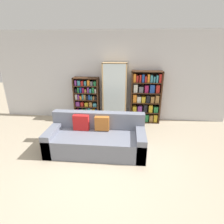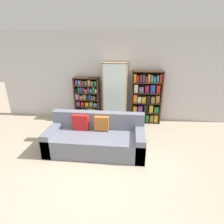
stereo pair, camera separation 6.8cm
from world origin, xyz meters
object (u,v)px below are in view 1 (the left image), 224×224
Objects in this scene: display_cabinet at (115,93)px; bookshelf_right at (146,98)px; wine_bottle at (131,122)px; bookshelf_left at (87,100)px; couch at (96,139)px.

display_cabinet reaches higher than bookshelf_right.
display_cabinet is at bearing 137.68° from wine_bottle.
bookshelf_left is 0.75× the size of display_cabinet.
bookshelf_right is at bearing 55.11° from couch.
bookshelf_left reaches higher than wine_bottle.
bookshelf_left reaches higher than couch.
wine_bottle is (0.51, -0.46, -0.74)m from display_cabinet.
display_cabinet reaches higher than bookshelf_left.
couch is 1.58× the size of bookshelf_left.
couch is 5.55× the size of wine_bottle.
wine_bottle is at bearing 58.41° from couch.
bookshelf_right reaches higher than couch.
couch is at bearing -124.89° from bookshelf_right.
couch is 2.20m from bookshelf_right.
bookshelf_left is 1.84m from bookshelf_right.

